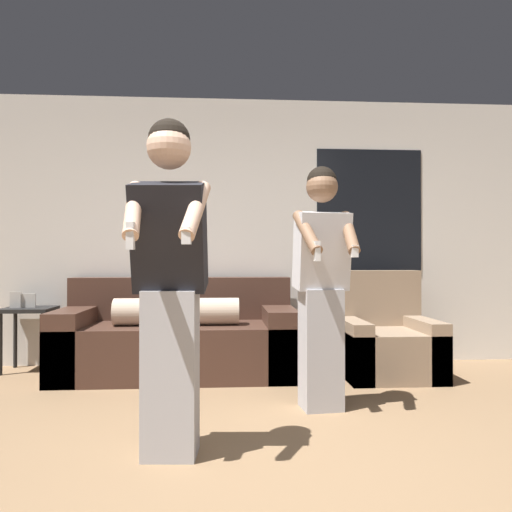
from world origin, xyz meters
TOP-DOWN VIEW (x-y plane):
  - ground_plane at (0.00, 0.00)m, footprint 14.00×14.00m
  - wall_back at (0.02, 2.98)m, footprint 6.40×0.07m
  - couch at (-0.71, 2.47)m, footprint 2.13×0.93m
  - armchair at (1.18, 2.35)m, footprint 0.83×0.85m
  - side_table at (-2.14, 2.71)m, footprint 0.46×0.41m
  - person_left at (-0.59, 0.53)m, footprint 0.45×0.53m
  - person_right at (0.39, 1.33)m, footprint 0.43×0.51m

SIDE VIEW (x-z plane):
  - ground_plane at x=0.00m, z-range 0.00..0.00m
  - armchair at x=1.18m, z-range -0.17..0.77m
  - couch at x=-0.71m, z-range -0.12..0.76m
  - side_table at x=-2.14m, z-range 0.12..0.88m
  - person_right at x=0.39m, z-range 0.04..1.75m
  - person_left at x=-0.59m, z-range 0.04..1.84m
  - wall_back at x=0.02m, z-range 0.00..2.70m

